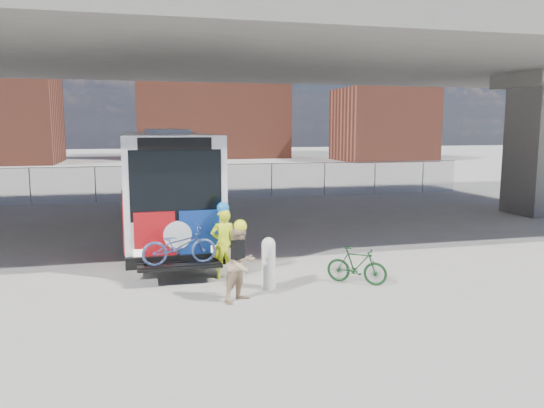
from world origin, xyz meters
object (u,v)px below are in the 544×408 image
object	(u,v)px
bus	(164,174)
cyclist_hivis	(223,242)
bollard	(269,261)
cyclist_tan	(241,263)
bike_parked	(357,266)

from	to	relation	value
bus	cyclist_hivis	bearing A→B (deg)	-80.06
bus	bollard	distance (m)	7.85
bollard	cyclist_tan	bearing A→B (deg)	-137.71
bollard	cyclist_hivis	xyz separation A→B (m)	(-0.88, 1.13, 0.28)
bollard	cyclist_hivis	size ratio (longest dim) A/B	0.63
bus	bollard	xyz separation A→B (m)	(1.99, -7.46, -1.45)
cyclist_hivis	bike_parked	size ratio (longest dim) A/B	1.31
bus	bike_parked	bearing A→B (deg)	-61.35
bus	cyclist_tan	size ratio (longest dim) A/B	7.17
bollard	cyclist_hivis	distance (m)	1.46
bus	cyclist_tan	bearing A→B (deg)	-81.75
bus	cyclist_tan	xyz separation A→B (m)	(1.19, -8.18, -1.26)
bike_parked	bus	bearing A→B (deg)	65.37
bollard	cyclist_tan	distance (m)	1.10
bollard	bike_parked	xyz separation A→B (m)	(2.16, -0.14, -0.21)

